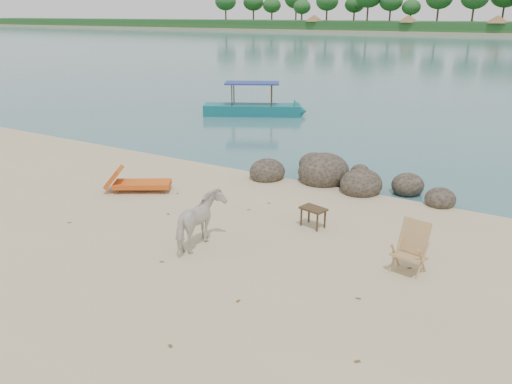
% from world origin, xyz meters
% --- Properties ---
extents(boulders, '(6.40, 2.89, 1.21)m').
position_xyz_m(boulders, '(0.49, 6.38, 0.23)').
color(boulders, black).
rests_on(boulders, ground).
extents(cow, '(0.87, 1.58, 1.27)m').
position_xyz_m(cow, '(-0.39, 0.44, 0.64)').
color(cow, silver).
rests_on(cow, ground).
extents(side_table, '(0.72, 0.55, 0.51)m').
position_xyz_m(side_table, '(1.35, 2.81, 0.26)').
color(side_table, '#312113').
rests_on(side_table, ground).
extents(lounge_chair, '(2.19, 1.74, 0.63)m').
position_xyz_m(lounge_chair, '(-4.24, 2.65, 0.32)').
color(lounge_chair, orange).
rests_on(lounge_chair, ground).
extents(deck_chair, '(0.79, 0.84, 1.04)m').
position_xyz_m(deck_chair, '(4.03, 1.69, 0.52)').
color(deck_chair, tan).
rests_on(deck_chair, ground).
extents(boat_near, '(5.73, 3.83, 2.82)m').
position_xyz_m(boat_near, '(-7.78, 14.98, 1.41)').
color(boat_near, '#105F66').
rests_on(boat_near, water).
extents(dead_leaves, '(8.75, 6.60, 0.00)m').
position_xyz_m(dead_leaves, '(0.57, 0.69, 0.00)').
color(dead_leaves, brown).
rests_on(dead_leaves, ground).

